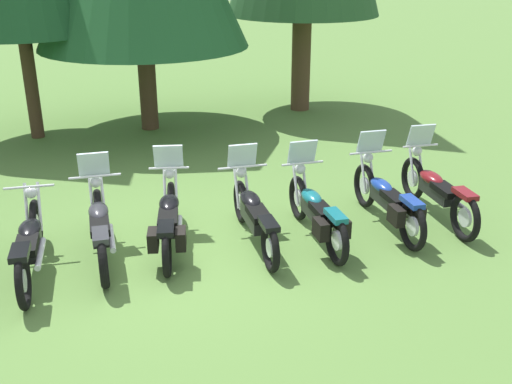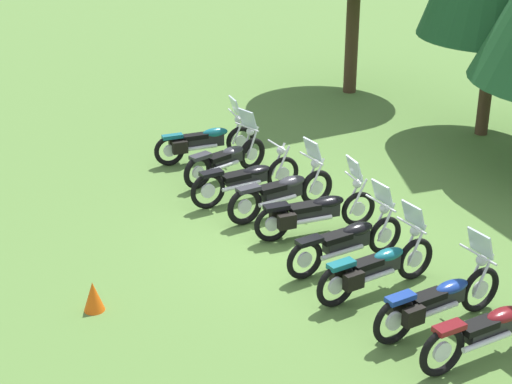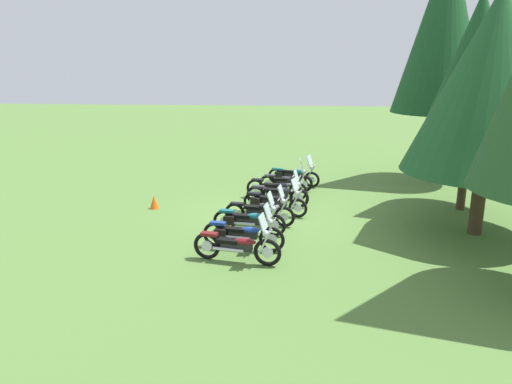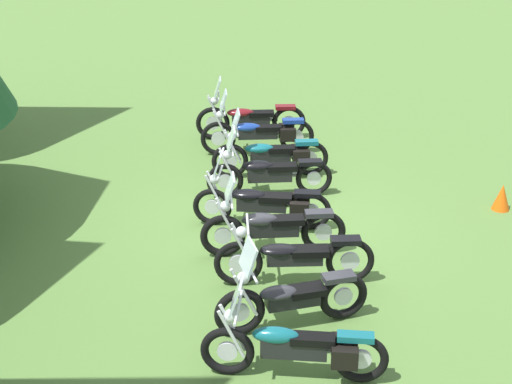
{
  "view_description": "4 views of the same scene",
  "coord_description": "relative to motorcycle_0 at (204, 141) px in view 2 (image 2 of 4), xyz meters",
  "views": [
    {
      "loc": [
        -2.27,
        -7.56,
        4.1
      ],
      "look_at": [
        1.24,
        0.06,
        0.69
      ],
      "focal_mm": 42.54,
      "sensor_mm": 36.0,
      "label": 1
    },
    {
      "loc": [
        9.19,
        -9.16,
        6.76
      ],
      "look_at": [
        -1.16,
        -0.28,
        0.58
      ],
      "focal_mm": 57.75,
      "sensor_mm": 36.0,
      "label": 2
    },
    {
      "loc": [
        16.15,
        0.83,
        5.22
      ],
      "look_at": [
        0.21,
        -0.41,
        0.87
      ],
      "focal_mm": 34.71,
      "sensor_mm": 36.0,
      "label": 3
    },
    {
      "loc": [
        -11.48,
        3.11,
        6.01
      ],
      "look_at": [
        0.24,
        0.22,
        0.51
      ],
      "focal_mm": 54.18,
      "sensor_mm": 36.0,
      "label": 4
    }
  ],
  "objects": [
    {
      "name": "motorcycle_4",
      "position": [
        4.04,
        -0.63,
        0.0
      ],
      "size": [
        1.03,
        2.25,
        1.34
      ],
      "rotation": [
        0.0,
        0.0,
        1.23
      ],
      "color": "black",
      "rests_on": "ground_plane"
    },
    {
      "name": "motorcycle_1",
      "position": [
        1.08,
        -0.25,
        -0.01
      ],
      "size": [
        0.71,
        2.16,
        1.36
      ],
      "rotation": [
        0.0,
        0.0,
        1.6
      ],
      "color": "black",
      "rests_on": "ground_plane"
    },
    {
      "name": "traffic_cone",
      "position": [
        3.69,
        -4.92,
        -0.21
      ],
      "size": [
        0.32,
        0.32,
        0.48
      ],
      "primitive_type": "cone",
      "color": "#EA590F",
      "rests_on": "ground_plane"
    },
    {
      "name": "motorcycle_0",
      "position": [
        0.0,
        0.0,
        0.0
      ],
      "size": [
        1.03,
        2.19,
        1.34
      ],
      "rotation": [
        0.0,
        0.0,
        1.23
      ],
      "color": "black",
      "rests_on": "ground_plane"
    },
    {
      "name": "motorcycle_7",
      "position": [
        7.34,
        -1.37,
        0.02
      ],
      "size": [
        0.84,
        2.36,
        1.38
      ],
      "rotation": [
        0.0,
        0.0,
        1.4
      ],
      "color": "black",
      "rests_on": "ground_plane"
    },
    {
      "name": "motorcycle_3",
      "position": [
        3.08,
        -0.51,
        0.02
      ],
      "size": [
        0.74,
        2.3,
        1.37
      ],
      "rotation": [
        0.0,
        0.0,
        1.41
      ],
      "color": "black",
      "rests_on": "ground_plane"
    },
    {
      "name": "motorcycle_5",
      "position": [
        5.22,
        -1.01,
        0.02
      ],
      "size": [
        0.76,
        2.31,
        1.35
      ],
      "rotation": [
        0.0,
        0.0,
        1.41
      ],
      "color": "black",
      "rests_on": "ground_plane"
    },
    {
      "name": "motorcycle_2",
      "position": [
        2.14,
        -0.6,
        -0.01
      ],
      "size": [
        0.76,
        2.35,
        1.01
      ],
      "rotation": [
        0.0,
        0.0,
        1.37
      ],
      "color": "black",
      "rests_on": "ground_plane"
    },
    {
      "name": "motorcycle_6",
      "position": [
        6.1,
        -1.32,
        0.01
      ],
      "size": [
        0.78,
        2.27,
        1.37
      ],
      "rotation": [
        0.0,
        0.0,
        1.42
      ],
      "color": "black",
      "rests_on": "ground_plane"
    },
    {
      "name": "ground_plane",
      "position": [
        4.13,
        -0.8,
        -0.45
      ],
      "size": [
        80.0,
        80.0,
        0.0
      ],
      "primitive_type": "plane",
      "color": "#547A38"
    },
    {
      "name": "motorcycle_8",
      "position": [
        8.27,
        -1.39,
        0.02
      ],
      "size": [
        0.74,
        2.38,
        1.38
      ],
      "rotation": [
        0.0,
        0.0,
        1.37
      ],
      "color": "black",
      "rests_on": "ground_plane"
    }
  ]
}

